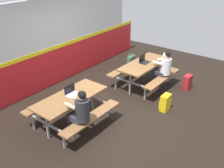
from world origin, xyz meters
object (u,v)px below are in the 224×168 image
at_px(picnic_table_left, 71,103).
at_px(tote_bag_bright, 131,61).
at_px(student_nearer, 80,111).
at_px(satchel_spare, 187,82).
at_px(picnic_table_right, 144,68).
at_px(laptop_dark, 144,61).
at_px(student_further, 163,67).
at_px(laptop_silver, 72,93).
at_px(backpack_dark, 165,103).

bearing_deg(picnic_table_left, tote_bag_bright, 12.64).
distance_m(student_nearer, satchel_spare, 3.77).
relative_size(picnic_table_left, tote_bag_bright, 4.22).
height_order(picnic_table_right, satchel_spare, picnic_table_right).
bearing_deg(student_nearer, picnic_table_left, 64.24).
height_order(picnic_table_left, laptop_dark, laptop_dark).
distance_m(picnic_table_right, student_further, 0.59).
bearing_deg(picnic_table_right, student_nearer, -175.16).
bearing_deg(satchel_spare, picnic_table_right, 117.20).
distance_m(tote_bag_bright, satchel_spare, 2.37).
bearing_deg(picnic_table_left, student_nearer, -115.76).
bearing_deg(picnic_table_right, tote_bag_bright, 47.06).
xyz_separation_m(student_nearer, tote_bag_bright, (4.10, 1.42, -0.51)).
distance_m(laptop_silver, satchel_spare, 3.64).
distance_m(backpack_dark, satchel_spare, 1.46).
xyz_separation_m(laptop_silver, satchel_spare, (3.26, -1.50, -0.57)).
height_order(picnic_table_left, satchel_spare, picnic_table_left).
distance_m(laptop_silver, tote_bag_bright, 3.88).
relative_size(picnic_table_right, satchel_spare, 4.12).
height_order(backpack_dark, satchel_spare, same).
xyz_separation_m(student_further, tote_bag_bright, (0.93, 1.72, -0.51)).
height_order(student_nearer, laptop_dark, student_nearer).
relative_size(student_further, tote_bag_bright, 2.81).
bearing_deg(tote_bag_bright, laptop_dark, -132.68).
bearing_deg(backpack_dark, student_further, 31.85).
distance_m(picnic_table_right, student_nearer, 3.04).
distance_m(picnic_table_right, backpack_dark, 1.51).
relative_size(picnic_table_right, laptop_dark, 5.64).
xyz_separation_m(student_nearer, satchel_spare, (3.62, -0.91, -0.49)).
bearing_deg(picnic_table_left, laptop_silver, 21.45).
relative_size(laptop_dark, backpack_dark, 0.73).
relative_size(picnic_table_left, laptop_silver, 5.64).
distance_m(picnic_table_left, laptop_dark, 2.82).
height_order(picnic_table_left, student_further, student_further).
relative_size(student_nearer, tote_bag_bright, 2.81).
distance_m(laptop_dark, backpack_dark, 1.63).
xyz_separation_m(picnic_table_right, laptop_dark, (0.04, 0.04, 0.21)).
height_order(laptop_dark, backpack_dark, laptop_dark).
height_order(laptop_dark, satchel_spare, laptop_dark).
distance_m(student_further, backpack_dark, 1.29).
bearing_deg(picnic_table_right, picnic_table_left, 173.81).
bearing_deg(tote_bag_bright, picnic_table_left, -167.36).
relative_size(student_nearer, student_further, 1.00).
bearing_deg(picnic_table_right, laptop_dark, 40.30).
xyz_separation_m(picnic_table_left, laptop_dark, (2.80, -0.26, 0.21)).
bearing_deg(laptop_silver, picnic_table_left, -158.55).
bearing_deg(laptop_silver, student_further, -17.62).
bearing_deg(backpack_dark, picnic_table_left, 141.84).
distance_m(picnic_table_right, tote_bag_bright, 1.63).
xyz_separation_m(picnic_table_left, picnic_table_right, (2.76, -0.30, 0.00)).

